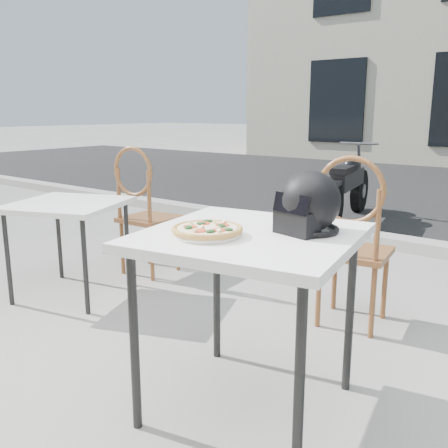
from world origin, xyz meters
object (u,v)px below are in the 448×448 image
Objects in this scene: cafe_chair_main at (352,234)px; motorcycle at (348,188)px; cafe_table_side at (68,211)px; cafe_chair_side at (143,204)px; pizza at (207,229)px; plate at (207,234)px; cafe_table_main at (250,249)px; helmet at (309,205)px.

cafe_chair_main is 3.25m from motorcycle.
cafe_chair_main is at bearing -75.71° from motorcycle.
cafe_chair_side reaches higher than cafe_table_side.
cafe_table_side is (-1.79, 0.56, -0.23)m from pizza.
pizza is 2.12m from cafe_chair_side.
cafe_chair_main is at bearing 21.03° from cafe_table_side.
plate is at bearing -83.77° from motorcycle.
cafe_table_side is at bearing 162.68° from plate.
pizza is at bearing 77.23° from cafe_chair_main.
cafe_chair_main is 2.02m from cafe_table_side.
pizza is 0.39× the size of cafe_table_side.
plate is 0.16× the size of motorcycle.
motorcycle reaches higher than cafe_table_main.
cafe_chair_main is (-0.01, 1.12, -0.15)m from cafe_table_main.
cafe_table_side is (-2.09, 0.24, -0.32)m from helmet.
cafe_chair_main is at bearing 90.49° from cafe_table_main.
pizza is (-0.10, -0.17, 0.11)m from cafe_table_main.
cafe_chair_side is at bearing 144.54° from pizza.
motorcycle is (-1.35, 2.95, -0.20)m from cafe_chair_main.
plate is at bearing -17.32° from cafe_table_side.
cafe_table_side is 0.89× the size of cafe_chair_side.
cafe_table_side is at bearing -108.56° from motorcycle.
cafe_table_main reaches higher than cafe_table_side.
cafe_chair_main reaches higher than plate.
cafe_table_side is (-1.89, -0.72, 0.03)m from cafe_chair_main.
pizza is (0.00, 0.00, 0.02)m from plate.
pizza is at bearing -17.31° from cafe_table_side.
motorcycle is (-1.26, 4.24, -0.45)m from pizza.
cafe_table_main is 0.93× the size of cafe_chair_main.
motorcycle is at bearing -73.98° from cafe_chair_main.
cafe_chair_side is at bearing 82.98° from cafe_table_side.
pizza is at bearing -120.37° from helmet.
helmet is 0.17× the size of motorcycle.
cafe_table_side is at bearing 78.81° from cafe_chair_side.
pizza is at bearing -83.77° from motorcycle.
cafe_table_main is 3.22× the size of helmet.
pizza is 1.17× the size of helmet.
motorcycle is (-1.26, 4.24, -0.43)m from plate.
pizza is 0.34× the size of cafe_chair_main.
cafe_table_main is 0.21m from plate.
pizza reaches higher than cafe_table_side.
plate is 1.31m from cafe_chair_main.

